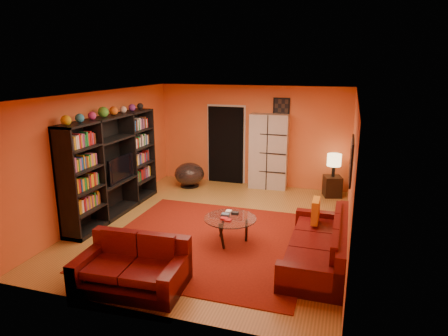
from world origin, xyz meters
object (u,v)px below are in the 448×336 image
(sofa, at_px, (323,246))
(coffee_table, at_px, (230,220))
(storage_cabinet, at_px, (269,152))
(bowl_chair, at_px, (189,174))
(side_table, at_px, (332,186))
(entertainment_unit, at_px, (113,166))
(loveseat, at_px, (134,266))
(tv, at_px, (117,168))
(table_lamp, at_px, (334,161))

(sofa, xyz_separation_m, coffee_table, (-1.64, 0.25, 0.14))
(storage_cabinet, bearing_deg, bowl_chair, -167.91)
(coffee_table, xyz_separation_m, side_table, (1.62, 3.23, -0.18))
(storage_cabinet, height_order, bowl_chair, storage_cabinet)
(sofa, xyz_separation_m, storage_cabinet, (-1.65, 3.71, 0.67))
(entertainment_unit, relative_size, loveseat, 1.88)
(entertainment_unit, bearing_deg, tv, 59.42)
(tv, distance_m, loveseat, 3.15)
(coffee_table, xyz_separation_m, storage_cabinet, (-0.01, 3.46, 0.53))
(tv, xyz_separation_m, storage_cabinet, (2.72, 2.72, -0.03))
(entertainment_unit, relative_size, sofa, 1.27)
(coffee_table, distance_m, storage_cabinet, 3.50)
(tv, bearing_deg, coffee_table, -105.27)
(sofa, bearing_deg, side_table, 90.31)
(sofa, xyz_separation_m, bowl_chair, (-3.63, 3.17, 0.05))
(sofa, bearing_deg, loveseat, -149.63)
(loveseat, xyz_separation_m, bowl_chair, (-1.04, 4.68, 0.05))
(sofa, distance_m, storage_cabinet, 4.11)
(loveseat, relative_size, table_lamp, 2.89)
(loveseat, bearing_deg, bowl_chair, 9.32)
(sofa, distance_m, side_table, 3.48)
(loveseat, xyz_separation_m, storage_cabinet, (0.93, 5.22, 0.67))
(loveseat, bearing_deg, storage_cabinet, -13.37)
(coffee_table, height_order, bowl_chair, bowl_chair)
(bowl_chair, bearing_deg, storage_cabinet, 15.06)
(tv, height_order, bowl_chair, tv)
(tv, distance_m, bowl_chair, 2.40)
(loveseat, height_order, coffee_table, loveseat)
(entertainment_unit, height_order, storage_cabinet, entertainment_unit)
(side_table, bearing_deg, entertainment_unit, -149.71)
(loveseat, relative_size, side_table, 3.19)
(sofa, height_order, table_lamp, table_lamp)
(entertainment_unit, distance_m, side_table, 5.16)
(coffee_table, distance_m, table_lamp, 3.65)
(tv, height_order, loveseat, tv)
(storage_cabinet, bearing_deg, loveseat, -103.09)
(sofa, distance_m, coffee_table, 1.66)
(storage_cabinet, distance_m, bowl_chair, 2.14)
(loveseat, distance_m, storage_cabinet, 5.34)
(bowl_chair, bearing_deg, entertainment_unit, -109.20)
(tv, relative_size, storage_cabinet, 0.48)
(bowl_chair, distance_m, table_lamp, 3.67)
(storage_cabinet, bearing_deg, coffee_table, -92.75)
(entertainment_unit, height_order, table_lamp, entertainment_unit)
(bowl_chair, bearing_deg, coffee_table, -55.83)
(tv, distance_m, table_lamp, 5.01)
(side_table, relative_size, table_lamp, 0.90)
(tv, xyz_separation_m, sofa, (4.37, -0.99, -0.70))
(loveseat, bearing_deg, coffee_table, -31.51)
(sofa, relative_size, bowl_chair, 3.05)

